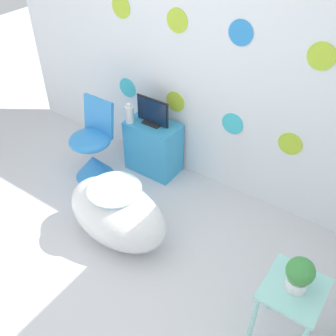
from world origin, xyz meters
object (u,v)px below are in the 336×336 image
at_px(chair, 93,153).
at_px(tv, 153,113).
at_px(bathtub, 117,214).
at_px(vase, 129,114).
at_px(potted_plant_left, 300,274).

relative_size(chair, tv, 2.30).
height_order(bathtub, tv, tv).
distance_m(chair, tv, 0.74).
bearing_deg(vase, tv, 26.45).
distance_m(vase, potted_plant_left, 2.21).
relative_size(bathtub, chair, 1.12).
height_order(bathtub, potted_plant_left, potted_plant_left).
xyz_separation_m(tv, vase, (-0.20, -0.10, -0.03)).
xyz_separation_m(bathtub, tv, (-0.33, 0.95, 0.38)).
bearing_deg(potted_plant_left, vase, 155.88).
distance_m(chair, vase, 0.55).
xyz_separation_m(bathtub, chair, (-0.77, 0.52, -0.02)).
height_order(bathtub, vase, vase).
bearing_deg(tv, bathtub, -70.90).
distance_m(chair, potted_plant_left, 2.36).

